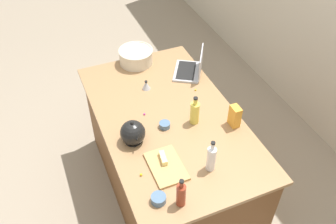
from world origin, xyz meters
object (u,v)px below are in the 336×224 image
at_px(bottle_soy, 181,195).
at_px(kitchen_timer, 146,85).
at_px(butter_stick_left, 163,158).
at_px(mixing_bowl_large, 136,56).
at_px(bottle_oil, 195,112).
at_px(bottle_vinegar, 211,158).
at_px(laptop, 192,68).
at_px(ramekin_medium, 165,125).
at_px(cutting_board, 166,166).
at_px(candy_bag, 235,116).
at_px(kettle, 133,133).
at_px(ramekin_small, 159,199).

xyz_separation_m(bottle_soy, kitchen_timer, (-1.13, 0.19, -0.06)).
bearing_deg(butter_stick_left, mixing_bowl_large, 169.91).
bearing_deg(kitchen_timer, bottle_soy, -9.46).
xyz_separation_m(bottle_soy, bottle_oil, (-0.62, 0.39, 0.00)).
relative_size(mixing_bowl_large, bottle_vinegar, 1.24).
height_order(laptop, bottle_vinegar, bottle_vinegar).
relative_size(laptop, ramekin_medium, 4.63).
distance_m(cutting_board, candy_bag, 0.65).
xyz_separation_m(bottle_oil, butter_stick_left, (0.27, -0.36, -0.06)).
distance_m(kitchen_timer, candy_bag, 0.80).
bearing_deg(bottle_soy, kettle, -170.60).
distance_m(laptop, butter_stick_left, 1.04).
distance_m(bottle_oil, butter_stick_left, 0.45).
bearing_deg(ramekin_medium, bottle_vinegar, 15.53).
distance_m(bottle_vinegar, kitchen_timer, 0.97).
xyz_separation_m(bottle_vinegar, candy_bag, (-0.30, 0.35, -0.02)).
height_order(mixing_bowl_large, candy_bag, candy_bag).
height_order(cutting_board, candy_bag, candy_bag).
bearing_deg(mixing_bowl_large, laptop, 50.14).
distance_m(cutting_board, ramekin_medium, 0.38).
bearing_deg(bottle_soy, ramekin_medium, 166.27).
bearing_deg(kitchen_timer, bottle_vinegar, 6.11).
xyz_separation_m(bottle_vinegar, ramekin_small, (0.11, -0.41, -0.08)).
xyz_separation_m(cutting_board, candy_bag, (-0.18, 0.62, 0.08)).
distance_m(butter_stick_left, candy_bag, 0.63).
distance_m(bottle_vinegar, bottle_oil, 0.45).
relative_size(laptop, kettle, 1.78).
height_order(bottle_vinegar, bottle_oil, bottle_vinegar).
bearing_deg(kitchen_timer, ramekin_medium, -3.54).
height_order(laptop, kettle, laptop).
xyz_separation_m(ramekin_small, candy_bag, (-0.41, 0.76, 0.06)).
relative_size(mixing_bowl_large, bottle_soy, 1.38).
bearing_deg(kettle, ramekin_small, -2.01).
xyz_separation_m(mixing_bowl_large, ramekin_medium, (0.87, -0.07, -0.05)).
height_order(bottle_oil, butter_stick_left, bottle_oil).
bearing_deg(bottle_soy, laptop, 151.98).
distance_m(ramekin_small, kitchen_timer, 1.11).
bearing_deg(ramekin_medium, cutting_board, -20.63).
bearing_deg(ramekin_small, kitchen_timer, 163.88).
relative_size(laptop, ramekin_small, 4.02).
relative_size(mixing_bowl_large, candy_bag, 1.83).
xyz_separation_m(bottle_soy, butter_stick_left, (-0.35, 0.02, -0.05)).
distance_m(laptop, bottle_soy, 1.35).
distance_m(ramekin_small, ramekin_medium, 0.65).
relative_size(bottle_soy, butter_stick_left, 2.06).
distance_m(bottle_soy, butter_stick_left, 0.35).
bearing_deg(butter_stick_left, bottle_oil, 126.79).
height_order(bottle_vinegar, ramekin_medium, bottle_vinegar).
distance_m(bottle_oil, candy_bag, 0.29).
xyz_separation_m(laptop, candy_bag, (0.71, 0.01, 0.04)).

